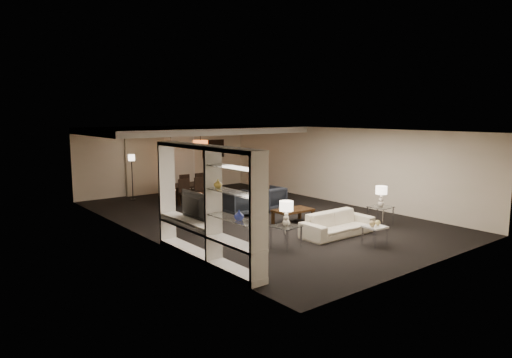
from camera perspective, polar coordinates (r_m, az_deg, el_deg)
The scene contains 35 objects.
floor at distance 13.28m, azimuth 0.00°, elevation -4.70°, with size 11.00×11.00×0.00m, color black.
ceiling at distance 12.95m, azimuth 0.00°, elevation 6.14°, with size 7.00×11.00×0.02m, color silver.
wall_back at distance 17.67m, azimuth -11.14°, elevation 2.46°, with size 7.00×0.02×2.50m, color beige.
wall_front at distance 9.43m, azimuth 21.23°, elevation -2.81°, with size 7.00×0.02×2.50m, color beige.
wall_left at distance 11.25m, azimuth -14.13°, elevation -0.81°, with size 0.02×11.00×2.50m, color beige.
wall_right at distance 15.46m, azimuth 10.23°, elevation 1.69°, with size 0.02×11.00×2.50m, color beige.
ceiling_soffit at distance 15.85m, azimuth -7.92°, elevation 6.07°, with size 7.00×4.00×0.20m, color silver.
curtains at distance 17.22m, azimuth -13.68°, elevation 2.07°, with size 1.50×0.12×2.40m, color beige.
door at distance 18.00m, azimuth -9.10°, elevation 1.97°, with size 0.90×0.05×2.10m, color silver.
painting at distance 18.66m, azimuth -5.36°, elevation 3.80°, with size 0.95×0.04×0.65m, color #142D38.
media_unit at distance 9.08m, azimuth -6.22°, elevation -3.19°, with size 0.38×3.40×2.35m, color white, non-canonical shape.
pendant_light at distance 16.03m, azimuth -6.96°, elevation 4.39°, with size 0.52×0.52×0.24m, color #D8591E.
sofa at distance 11.38m, azimuth 10.17°, elevation -5.54°, with size 1.95×0.76×0.57m, color beige.
coffee_table at distance 12.49m, azimuth 4.64°, elevation -4.65°, with size 1.07×0.62×0.38m, color black, non-canonical shape.
armchair_left at distance 13.36m, azimuth -2.22°, elevation -3.04°, with size 0.78×0.80×0.73m, color black.
armchair_right at distance 14.09m, azimuth 1.72°, elevation -2.45°, with size 0.78×0.80×0.73m, color black.
side_table_left at distance 10.21m, azimuth 3.77°, elevation -7.22°, with size 0.54×0.54×0.50m, color silver, non-canonical shape.
side_table_right at distance 12.68m, azimuth 15.28°, elevation -4.45°, with size 0.54×0.54×0.50m, color white, non-canonical shape.
table_lamp_left at distance 10.09m, azimuth 3.80°, elevation -4.33°, with size 0.30×0.30×0.55m, color white, non-canonical shape.
table_lamp_right at distance 12.58m, azimuth 15.37°, elevation -2.11°, with size 0.30×0.30×0.55m, color beige, non-canonical shape.
marble_table at distance 10.72m, azimuth 14.59°, elevation -6.87°, with size 0.45×0.45×0.45m, color silver, non-canonical shape.
gold_gourd_a at distance 10.58m, azimuth 14.32°, elevation -5.42°, with size 0.14×0.14×0.14m, color tan.
gold_gourd_b at distance 10.73m, azimuth 14.97°, elevation -5.30°, with size 0.12×0.12×0.12m, color #D3C070.
television at distance 9.68m, azimuth -8.15°, elevation -3.34°, with size 0.13×1.01×0.58m, color black.
vase_blue at distance 8.20m, azimuth -2.13°, elevation -4.54°, with size 0.18×0.18×0.19m, color #2533A2.
vase_amber at distance 8.65m, azimuth -4.77°, elevation -0.59°, with size 0.16×0.16×0.17m, color gold.
floor_speaker at distance 11.37m, azimuth -6.39°, elevation -4.41°, with size 0.11×0.11×0.98m, color black.
dining_table at distance 15.75m, azimuth -8.00°, elevation -1.67°, with size 1.65×0.92×0.58m, color black.
chair_nl at distance 14.88m, azimuth -8.73°, elevation -1.71°, with size 0.40×0.40×0.86m, color black, non-canonical shape.
chair_nm at distance 15.18m, azimuth -6.76°, elevation -1.48°, with size 0.40×0.40×0.86m, color black, non-canonical shape.
chair_nr at distance 15.49m, azimuth -4.88°, elevation -1.26°, with size 0.40×0.40×0.86m, color black, non-canonical shape.
chair_fl at distance 16.00m, azimuth -11.04°, elevation -1.08°, with size 0.40×0.40×0.86m, color black, non-canonical shape.
chair_fm at distance 16.28m, azimuth -9.17°, elevation -0.87°, with size 0.40×0.40×0.86m, color black, non-canonical shape.
chair_fr at distance 16.58m, azimuth -7.36°, elevation -0.67°, with size 0.40×0.40×0.86m, color black, non-canonical shape.
floor_lamp at distance 16.29m, azimuth -15.22°, elevation 0.21°, with size 0.23×0.23×1.57m, color black, non-canonical shape.
Camera 1 is at (-8.03, -10.15, 2.95)m, focal length 32.00 mm.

